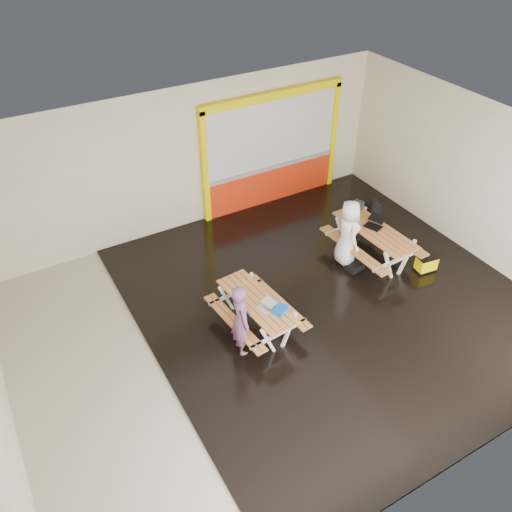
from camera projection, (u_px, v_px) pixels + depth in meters
room at (281, 249)px, 9.33m from camera, size 10.02×8.02×3.52m
deck at (329, 298)px, 10.88m from camera, size 7.50×7.98×0.05m
kiosk at (272, 152)px, 13.10m from camera, size 3.88×0.16×3.00m
picnic_table_left at (256, 307)px, 9.86m from camera, size 1.41×1.95×0.74m
picnic_table_right at (374, 236)px, 11.59m from camera, size 1.49×2.12×0.83m
person_left at (241, 320)px, 9.29m from camera, size 0.47×0.62×1.52m
person_right at (348, 233)px, 11.30m from camera, size 0.67×0.85×1.54m
laptop_left at (266, 306)px, 9.56m from camera, size 0.37×0.34×0.13m
laptop_right at (374, 224)px, 11.55m from camera, size 0.52×0.49×0.17m
blue_pouch at (281, 310)px, 9.49m from camera, size 0.33×0.30×0.08m
toolbox at (355, 207)px, 12.02m from camera, size 0.46×0.31×0.25m
backpack at (373, 209)px, 12.27m from camera, size 0.31×0.20×0.52m
dark_case at (355, 266)px, 11.57m from camera, size 0.43×0.35×0.15m
fluke_bag at (426, 263)px, 11.45m from camera, size 0.49×0.35×0.39m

